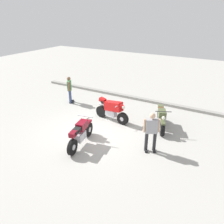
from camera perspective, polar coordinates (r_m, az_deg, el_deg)
name	(u,v)px	position (r m, az deg, el deg)	size (l,w,h in m)	color
ground_plane	(95,131)	(10.12, -4.49, -4.95)	(40.00, 40.00, 0.00)	#ADAAA3
curb_edge	(136,98)	(13.75, 6.29, 3.61)	(14.00, 0.30, 0.15)	gray
motorcycle_maroon_cruiser	(80,134)	(8.95, -8.21, -5.56)	(0.69, 2.08, 1.09)	black
motorcycle_red_sportbike	(112,109)	(10.80, 0.00, 0.66)	(1.96, 0.70, 1.14)	black
motorcycle_olive_vintage	(161,118)	(10.41, 12.68, -1.59)	(0.99, 1.85, 1.07)	black
person_in_green_shirt	(70,88)	(13.17, -10.98, 6.07)	(0.49, 0.55, 1.57)	#384772
person_in_gray_shirt	(151,130)	(8.44, 10.21, -4.63)	(0.59, 0.48, 1.62)	#262628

